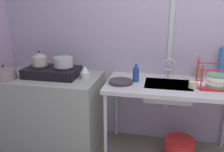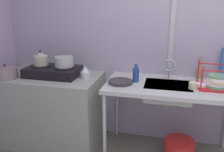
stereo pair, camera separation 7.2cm
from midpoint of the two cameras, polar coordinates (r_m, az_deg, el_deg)
wall_back at (r=2.70m, az=19.57°, el=10.67°), size 5.14×0.10×2.67m
wall_metal_strip at (r=2.62m, az=15.59°, el=13.78°), size 0.05×0.01×2.13m
counter_concrete at (r=2.86m, az=-14.05°, el=-7.79°), size 1.17×0.68×0.82m
counter_sink at (r=2.44m, az=15.32°, el=-3.44°), size 1.34×0.68×0.82m
stove at (r=2.67m, az=-13.52°, el=1.15°), size 0.59×0.36×0.12m
pot_on_left_burner at (r=2.71m, az=-16.39°, el=4.12°), size 0.16×0.16×0.17m
pot_on_right_burner at (r=2.59m, az=-10.91°, el=3.49°), size 0.20×0.20×0.11m
pot_beside_stove at (r=2.76m, az=-24.04°, el=0.88°), size 0.26×0.26×0.16m
percolator at (r=2.53m, az=-5.77°, el=0.89°), size 0.11×0.11×0.14m
sink_basin at (r=2.44m, az=14.28°, el=-3.69°), size 0.46×0.36×0.15m
faucet at (r=2.52m, az=14.69°, el=2.27°), size 0.13×0.08×0.23m
frying_pan at (r=2.37m, az=2.95°, el=-1.46°), size 0.24×0.24×0.03m
dish_rack at (r=2.46m, az=25.15°, el=-1.39°), size 0.34×0.30×0.24m
cup_by_rack at (r=2.35m, az=20.06°, el=-2.23°), size 0.08×0.08×0.06m
small_bowl_on_drainboard at (r=2.43m, az=21.75°, el=-2.14°), size 0.12×0.12×0.04m
bottle_by_sink at (r=2.41m, az=6.72°, el=0.36°), size 0.07×0.07×0.19m
utensil_jar at (r=2.70m, az=21.40°, el=0.67°), size 0.06×0.06×0.25m
bucket_on_floor at (r=2.69m, az=16.89°, el=-17.02°), size 0.31×0.31×0.23m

